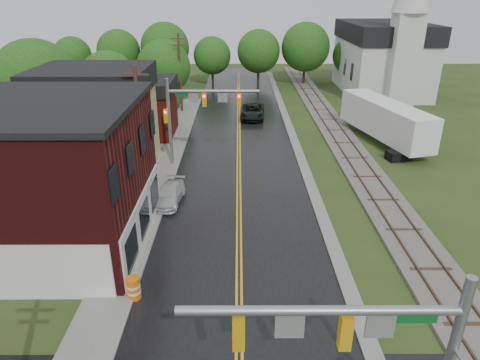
{
  "coord_description": "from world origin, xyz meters",
  "views": [
    {
      "loc": [
        -0.01,
        -6.38,
        13.53
      ],
      "look_at": [
        0.06,
        16.0,
        3.5
      ],
      "focal_mm": 32.0,
      "sensor_mm": 36.0,
      "label": 1
    }
  ],
  "objects_px": {
    "traffic_signal_far": "(195,107)",
    "utility_pole_c": "(180,72)",
    "tree_left_b": "(39,85)",
    "traffic_signal_near": "(372,348)",
    "tree_left_e": "(165,68)",
    "church": "(386,51)",
    "pickup_white": "(169,195)",
    "utility_pole_b": "(140,128)",
    "tree_left_c": "(110,81)",
    "brick_building": "(10,177)",
    "semi_trailer": "(385,119)",
    "construction_barrel": "(134,288)",
    "suv_dark": "(252,112)"
  },
  "relations": [
    {
      "from": "church",
      "to": "tree_left_b",
      "type": "distance_m",
      "value": 43.7
    },
    {
      "from": "church",
      "to": "pickup_white",
      "type": "xyz_separation_m",
      "value": [
        -24.8,
        -33.68,
        -5.24
      ]
    },
    {
      "from": "brick_building",
      "to": "utility_pole_c",
      "type": "height_order",
      "value": "utility_pole_c"
    },
    {
      "from": "tree_left_b",
      "to": "semi_trailer",
      "type": "height_order",
      "value": "tree_left_b"
    },
    {
      "from": "tree_left_b",
      "to": "semi_trailer",
      "type": "relative_size",
      "value": 0.77
    },
    {
      "from": "tree_left_e",
      "to": "church",
      "type": "bearing_deg",
      "value": 15.2
    },
    {
      "from": "utility_pole_c",
      "to": "pickup_white",
      "type": "relative_size",
      "value": 2.2
    },
    {
      "from": "tree_left_c",
      "to": "tree_left_e",
      "type": "bearing_deg",
      "value": 50.19
    },
    {
      "from": "traffic_signal_near",
      "to": "pickup_white",
      "type": "distance_m",
      "value": 20.33
    },
    {
      "from": "traffic_signal_near",
      "to": "utility_pole_c",
      "type": "xyz_separation_m",
      "value": [
        -10.27,
        42.0,
        -0.25
      ]
    },
    {
      "from": "church",
      "to": "brick_building",
      "type": "bearing_deg",
      "value": -129.98
    },
    {
      "from": "tree_left_b",
      "to": "construction_barrel",
      "type": "height_order",
      "value": "tree_left_b"
    },
    {
      "from": "tree_left_c",
      "to": "pickup_white",
      "type": "bearing_deg",
      "value": -65.49
    },
    {
      "from": "tree_left_e",
      "to": "suv_dark",
      "type": "relative_size",
      "value": 1.47
    },
    {
      "from": "tree_left_c",
      "to": "church",
      "type": "bearing_deg",
      "value": 22.24
    },
    {
      "from": "brick_building",
      "to": "tree_left_c",
      "type": "xyz_separation_m",
      "value": [
        -1.36,
        24.9,
        0.36
      ]
    },
    {
      "from": "church",
      "to": "tree_left_b",
      "type": "bearing_deg",
      "value": -150.01
    },
    {
      "from": "traffic_signal_far",
      "to": "church",
      "type": "bearing_deg",
      "value": 48.73
    },
    {
      "from": "church",
      "to": "utility_pole_b",
      "type": "bearing_deg",
      "value": -130.18
    },
    {
      "from": "tree_left_b",
      "to": "pickup_white",
      "type": "bearing_deg",
      "value": -42.23
    },
    {
      "from": "tree_left_e",
      "to": "pickup_white",
      "type": "bearing_deg",
      "value": -81.1
    },
    {
      "from": "brick_building",
      "to": "semi_trailer",
      "type": "relative_size",
      "value": 1.13
    },
    {
      "from": "traffic_signal_far",
      "to": "construction_barrel",
      "type": "height_order",
      "value": "traffic_signal_far"
    },
    {
      "from": "utility_pole_c",
      "to": "tree_left_c",
      "type": "relative_size",
      "value": 1.18
    },
    {
      "from": "utility_pole_b",
      "to": "tree_left_b",
      "type": "xyz_separation_m",
      "value": [
        -11.05,
        9.9,
        1.0
      ]
    },
    {
      "from": "tree_left_c",
      "to": "construction_barrel",
      "type": "relative_size",
      "value": 6.66
    },
    {
      "from": "tree_left_b",
      "to": "tree_left_e",
      "type": "height_order",
      "value": "tree_left_b"
    },
    {
      "from": "church",
      "to": "tree_left_c",
      "type": "xyz_separation_m",
      "value": [
        -33.85,
        -13.84,
        -1.32
      ]
    },
    {
      "from": "traffic_signal_near",
      "to": "tree_left_b",
      "type": "height_order",
      "value": "tree_left_b"
    },
    {
      "from": "utility_pole_b",
      "to": "tree_left_c",
      "type": "distance_m",
      "value": 19.24
    },
    {
      "from": "traffic_signal_far",
      "to": "tree_left_c",
      "type": "relative_size",
      "value": 0.96
    },
    {
      "from": "tree_left_e",
      "to": "traffic_signal_far",
      "type": "bearing_deg",
      "value": -74.11
    },
    {
      "from": "traffic_signal_near",
      "to": "tree_left_e",
      "type": "xyz_separation_m",
      "value": [
        -12.32,
        43.9,
        -0.16
      ]
    },
    {
      "from": "traffic_signal_near",
      "to": "construction_barrel",
      "type": "relative_size",
      "value": 6.39
    },
    {
      "from": "traffic_signal_far",
      "to": "brick_building",
      "type": "bearing_deg",
      "value": -126.92
    },
    {
      "from": "utility_pole_c",
      "to": "semi_trailer",
      "type": "distance_m",
      "value": 23.66
    },
    {
      "from": "utility_pole_b",
      "to": "tree_left_e",
      "type": "distance_m",
      "value": 23.99
    },
    {
      "from": "utility_pole_b",
      "to": "church",
      "type": "bearing_deg",
      "value": 49.82
    },
    {
      "from": "traffic_signal_far",
      "to": "utility_pole_c",
      "type": "distance_m",
      "value": 17.33
    },
    {
      "from": "church",
      "to": "tree_left_e",
      "type": "xyz_separation_m",
      "value": [
        -28.85,
        -7.84,
        -1.02
      ]
    },
    {
      "from": "tree_left_e",
      "to": "semi_trailer",
      "type": "xyz_separation_m",
      "value": [
        22.63,
        -13.31,
        -2.51
      ]
    },
    {
      "from": "church",
      "to": "traffic_signal_near",
      "type": "bearing_deg",
      "value": -107.72
    },
    {
      "from": "utility_pole_c",
      "to": "tree_left_b",
      "type": "relative_size",
      "value": 0.93
    },
    {
      "from": "semi_trailer",
      "to": "traffic_signal_far",
      "type": "bearing_deg",
      "value": -162.04
    },
    {
      "from": "utility_pole_c",
      "to": "suv_dark",
      "type": "distance_m",
      "value": 9.68
    },
    {
      "from": "traffic_signal_near",
      "to": "traffic_signal_far",
      "type": "xyz_separation_m",
      "value": [
        -6.94,
        25.0,
        0.01
      ]
    },
    {
      "from": "tree_left_c",
      "to": "traffic_signal_far",
      "type": "bearing_deg",
      "value": -51.18
    },
    {
      "from": "tree_left_c",
      "to": "semi_trailer",
      "type": "xyz_separation_m",
      "value": [
        27.63,
        -7.31,
        -2.21
      ]
    },
    {
      "from": "brick_building",
      "to": "utility_pole_b",
      "type": "bearing_deg",
      "value": 50.93
    },
    {
      "from": "pickup_white",
      "to": "construction_barrel",
      "type": "height_order",
      "value": "pickup_white"
    }
  ]
}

